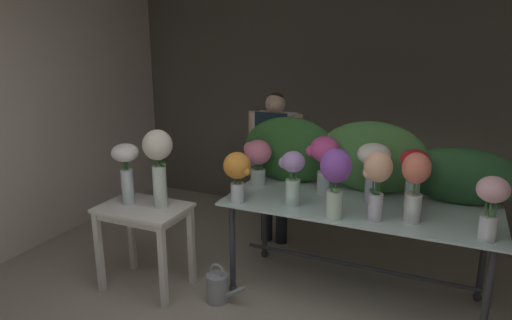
{
  "coord_description": "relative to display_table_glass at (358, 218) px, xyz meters",
  "views": [
    {
      "loc": [
        1.06,
        -1.62,
        2.13
      ],
      "look_at": [
        -0.38,
        1.63,
        1.15
      ],
      "focal_mm": 32.12,
      "sensor_mm": 36.0,
      "label": 1
    }
  ],
  "objects": [
    {
      "name": "vase_white_roses_tall",
      "position": [
        -1.81,
        -0.58,
        0.38
      ],
      "size": [
        0.23,
        0.23,
        0.52
      ],
      "color": "silver",
      "rests_on": "side_table_white"
    },
    {
      "name": "vase_cream_lisianthus_tall",
      "position": [
        -1.53,
        -0.53,
        0.46
      ],
      "size": [
        0.24,
        0.24,
        0.65
      ],
      "color": "silver",
      "rests_on": "side_table_white"
    },
    {
      "name": "vase_sunset_anemones",
      "position": [
        -0.91,
        -0.35,
        0.38
      ],
      "size": [
        0.24,
        0.22,
        0.41
      ],
      "color": "silver",
      "rests_on": "display_table_glass"
    },
    {
      "name": "watering_can",
      "position": [
        -1.0,
        -0.54,
        -0.58
      ],
      "size": [
        0.35,
        0.18,
        0.34
      ],
      "color": "#999EA3",
      "rests_on": "ground"
    },
    {
      "name": "vase_coral_peonies",
      "position": [
        0.42,
        -0.2,
        0.42
      ],
      "size": [
        0.2,
        0.2,
        0.51
      ],
      "color": "silver",
      "rests_on": "display_table_glass"
    },
    {
      "name": "florist",
      "position": [
        -1.01,
        0.71,
        0.27
      ],
      "size": [
        0.57,
        0.24,
        1.58
      ],
      "color": "#232328",
      "rests_on": "ground"
    },
    {
      "name": "vase_crimson_freesia",
      "position": [
        0.39,
        0.12,
        0.41
      ],
      "size": [
        0.23,
        0.22,
        0.46
      ],
      "color": "silver",
      "rests_on": "display_table_glass"
    },
    {
      "name": "wall_back",
      "position": [
        -0.42,
        1.81,
        0.68
      ],
      "size": [
        5.73,
        0.12,
        2.76
      ],
      "primitive_type": "cube",
      "color": "#5B564C",
      "rests_on": "ground"
    },
    {
      "name": "wall_left",
      "position": [
        -3.29,
        -0.02,
        0.68
      ],
      "size": [
        0.12,
        3.77,
        2.76
      ],
      "primitive_type": "cube",
      "color": "beige",
      "rests_on": "ground"
    },
    {
      "name": "side_table_white",
      "position": [
        -1.67,
        -0.58,
        -0.07
      ],
      "size": [
        0.72,
        0.5,
        0.75
      ],
      "color": "silver",
      "rests_on": "ground"
    },
    {
      "name": "vase_fuchsia_roses",
      "position": [
        -0.34,
        0.15,
        0.45
      ],
      "size": [
        0.28,
        0.25,
        0.49
      ],
      "color": "silver",
      "rests_on": "display_table_glass"
    },
    {
      "name": "vase_blush_carnations",
      "position": [
        0.91,
        -0.32,
        0.39
      ],
      "size": [
        0.2,
        0.2,
        0.44
      ],
      "color": "silver",
      "rests_on": "display_table_glass"
    },
    {
      "name": "ground_plane",
      "position": [
        -0.42,
        -0.02,
        -0.71
      ],
      "size": [
        8.04,
        8.04,
        0.0
      ],
      "primitive_type": "plane",
      "color": "#9E9384"
    },
    {
      "name": "vase_ivory_dahlias",
      "position": [
        0.08,
        0.09,
        0.45
      ],
      "size": [
        0.27,
        0.27,
        0.49
      ],
      "color": "silver",
      "rests_on": "display_table_glass"
    },
    {
      "name": "foliage_backdrop",
      "position": [
        -0.02,
        0.33,
        0.4
      ],
      "size": [
        2.32,
        0.23,
        0.62
      ],
      "color": "#2D6028",
      "rests_on": "display_table_glass"
    },
    {
      "name": "vase_peach_snapdragons",
      "position": [
        0.17,
        -0.28,
        0.44
      ],
      "size": [
        0.2,
        0.2,
        0.52
      ],
      "color": "silver",
      "rests_on": "display_table_glass"
    },
    {
      "name": "vase_violet_stock",
      "position": [
        -0.11,
        -0.36,
        0.44
      ],
      "size": [
        0.23,
        0.23,
        0.53
      ],
      "color": "silver",
      "rests_on": "display_table_glass"
    },
    {
      "name": "vase_lilac_hydrangea",
      "position": [
        -0.48,
        -0.24,
        0.37
      ],
      "size": [
        0.21,
        0.19,
        0.44
      ],
      "color": "silver",
      "rests_on": "display_table_glass"
    },
    {
      "name": "display_table_glass",
      "position": [
        0.0,
        0.0,
        0.0
      ],
      "size": [
        2.12,
        0.89,
        0.83
      ],
      "color": "silver",
      "rests_on": "ground"
    },
    {
      "name": "vase_rosy_ranunculus",
      "position": [
        -0.94,
        0.12,
        0.37
      ],
      "size": [
        0.27,
        0.24,
        0.41
      ],
      "color": "silver",
      "rests_on": "display_table_glass"
    }
  ]
}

